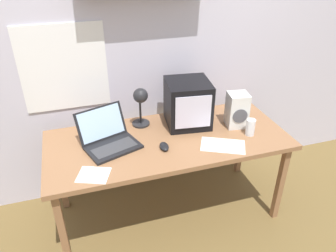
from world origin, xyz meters
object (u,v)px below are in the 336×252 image
laptop (108,137)px  computer_mouse (164,146)px  corner_desk (168,145)px  loose_paper_near_laptop (223,145)px  desk_lamp (141,101)px  crt_monitor (188,103)px  space_heater (237,110)px  loose_paper_near_monitor (94,175)px  juice_glass (250,128)px

laptop → computer_mouse: (0.35, -0.17, -0.04)m
corner_desk → loose_paper_near_laptop: loose_paper_near_laptop is taller
desk_lamp → crt_monitor: bearing=0.1°
crt_monitor → space_heater: crt_monitor is taller
crt_monitor → loose_paper_near_laptop: size_ratio=1.04×
space_heater → computer_mouse: space_heater is taller
laptop → loose_paper_near_monitor: (-0.14, -0.31, -0.06)m
corner_desk → juice_glass: 0.60m
juice_glass → crt_monitor: bearing=141.7°
corner_desk → crt_monitor: crt_monitor is taller
corner_desk → crt_monitor: size_ratio=4.74×
loose_paper_near_monitor → corner_desk: bearing=25.4°
crt_monitor → juice_glass: crt_monitor is taller
corner_desk → desk_lamp: size_ratio=5.27×
laptop → loose_paper_near_laptop: 0.79m
laptop → computer_mouse: bearing=-44.0°
laptop → loose_paper_near_laptop: size_ratio=1.25×
space_heater → crt_monitor: bearing=165.7°
corner_desk → desk_lamp: bearing=125.8°
loose_paper_near_laptop → computer_mouse: bearing=167.2°
desk_lamp → computer_mouse: (0.08, -0.32, -0.20)m
laptop → juice_glass: 1.01m
desk_lamp → computer_mouse: bearing=-69.8°
desk_lamp → loose_paper_near_laptop: desk_lamp is taller
loose_paper_near_monitor → juice_glass: bearing=6.6°
computer_mouse → loose_paper_near_monitor: 0.51m
crt_monitor → computer_mouse: bearing=-126.7°
corner_desk → juice_glass: (0.58, -0.13, 0.11)m
space_heater → computer_mouse: size_ratio=2.43×
corner_desk → desk_lamp: (-0.14, 0.20, 0.28)m
crt_monitor → computer_mouse: 0.42m
crt_monitor → laptop: (-0.62, -0.11, -0.11)m
juice_glass → computer_mouse: bearing=178.7°
juice_glass → space_heater: space_heater is taller
desk_lamp → juice_glass: (0.72, -0.33, -0.17)m
loose_paper_near_laptop → corner_desk: bearing=148.0°
computer_mouse → loose_paper_near_monitor: (-0.49, -0.15, -0.01)m
corner_desk → laptop: bearing=173.2°
desk_lamp → space_heater: bearing=-8.7°
crt_monitor → loose_paper_near_monitor: (-0.76, -0.43, -0.17)m
desk_lamp → loose_paper_near_laptop: 0.66m
crt_monitor → loose_paper_near_monitor: size_ratio=1.56×
corner_desk → space_heater: space_heater is taller
corner_desk → computer_mouse: bearing=-118.6°
juice_glass → space_heater: (-0.04, 0.15, 0.08)m
laptop → desk_lamp: 0.35m
crt_monitor → desk_lamp: size_ratio=1.11×
juice_glass → space_heater: size_ratio=0.47×
computer_mouse → loose_paper_near_monitor: size_ratio=0.47×
corner_desk → laptop: 0.43m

